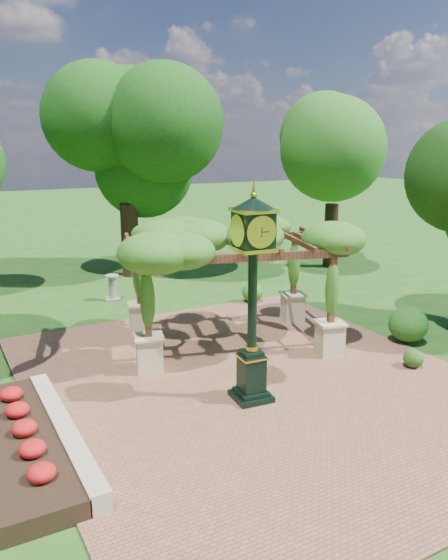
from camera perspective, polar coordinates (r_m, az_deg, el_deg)
ground at (r=12.54m, az=5.65°, el=-12.29°), size 120.00×120.00×0.00m
brick_plaza at (r=13.28m, az=3.18°, el=-10.56°), size 10.00×12.00×0.04m
border_wall at (r=11.24m, az=-16.38°, el=-15.01°), size 0.35×5.00×0.40m
flower_bed at (r=11.14m, az=-21.06°, el=-15.82°), size 1.50×5.00×0.36m
pedestal_clock at (r=11.50m, az=3.02°, el=-0.16°), size 0.97×0.97×4.56m
pergola at (r=14.87m, az=0.64°, el=3.74°), size 6.31×4.86×3.51m
sundial at (r=20.17m, az=-11.58°, el=-0.95°), size 0.66×0.66×0.94m
shrub_front at (r=14.75m, az=19.20°, el=-7.73°), size 0.64×0.64×0.46m
shrub_mid at (r=16.45m, az=18.70°, el=-4.43°), size 1.18×1.18×1.00m
shrub_back at (r=19.51m, az=2.99°, el=-1.28°), size 0.94×0.94×0.68m
tree_north at (r=23.27m, az=-10.21°, el=13.66°), size 5.05×5.05×7.94m
tree_east_far at (r=25.14m, az=11.48°, el=12.90°), size 4.13×4.13×7.47m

